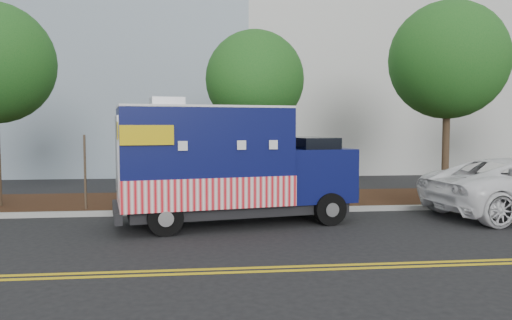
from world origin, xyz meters
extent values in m
plane|color=black|center=(0.00, 0.00, 0.00)|extent=(120.00, 120.00, 0.00)
cube|color=#9E9E99|center=(0.00, 1.40, 0.07)|extent=(120.00, 0.18, 0.15)
cube|color=black|center=(0.00, 3.50, 0.07)|extent=(120.00, 4.00, 0.15)
cube|color=gold|center=(0.00, -4.45, 0.01)|extent=(120.00, 0.10, 0.01)
cube|color=gold|center=(0.00, -4.70, 0.01)|extent=(120.00, 0.10, 0.01)
cylinder|color=#38281C|center=(1.41, 3.68, 1.71)|extent=(0.26, 0.26, 3.41)
sphere|color=#17531A|center=(1.41, 3.68, 4.26)|extent=(3.41, 3.41, 3.41)
cylinder|color=#38281C|center=(8.39, 3.62, 1.98)|extent=(0.26, 0.26, 3.97)
sphere|color=#17531A|center=(8.39, 3.62, 5.02)|extent=(4.21, 4.21, 4.21)
cube|color=#473828|center=(-3.95, 1.83, 1.20)|extent=(0.06, 0.06, 2.40)
cube|color=black|center=(0.50, -0.03, 0.44)|extent=(6.12, 3.05, 0.29)
cube|color=#0A0F48|center=(-0.42, -0.21, 1.88)|extent=(4.76, 3.19, 2.51)
cube|color=red|center=(-0.42, -0.21, 0.99)|extent=(4.81, 3.25, 0.78)
cube|color=white|center=(-0.42, -0.21, 3.15)|extent=(4.76, 3.19, 0.06)
cube|color=#B7B7BA|center=(-1.34, -0.39, 3.29)|extent=(0.98, 0.98, 0.23)
cube|color=#0A0F48|center=(2.66, 0.38, 1.31)|extent=(2.27, 2.56, 1.46)
cube|color=black|center=(2.61, 0.37, 2.01)|extent=(1.41, 2.20, 0.68)
cube|color=black|center=(3.60, 0.56, 0.81)|extent=(0.48, 2.07, 0.31)
cube|color=black|center=(-2.63, -0.63, 0.47)|extent=(0.63, 2.34, 0.29)
cube|color=#B7B7BA|center=(-2.59, -0.63, 1.93)|extent=(0.40, 1.85, 1.98)
cube|color=#B7B7BA|center=(-0.35, 1.07, 1.93)|extent=(1.85, 0.40, 1.15)
cube|color=#DDB90B|center=(-1.72, -1.73, 2.45)|extent=(1.23, 0.26, 0.47)
cube|color=#DDB90B|center=(-2.19, 0.71, 2.45)|extent=(1.23, 0.26, 0.47)
cylinder|color=black|center=(2.96, -0.65, 0.44)|extent=(0.92, 0.45, 0.88)
cylinder|color=black|center=(2.56, 1.45, 0.44)|extent=(0.92, 0.45, 0.88)
cylinder|color=black|center=(-1.35, -1.47, 0.44)|extent=(0.92, 0.45, 0.88)
cylinder|color=black|center=(-1.75, 0.62, 0.44)|extent=(0.92, 0.45, 0.88)
camera|label=1|loc=(-0.48, -13.61, 2.69)|focal=35.00mm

